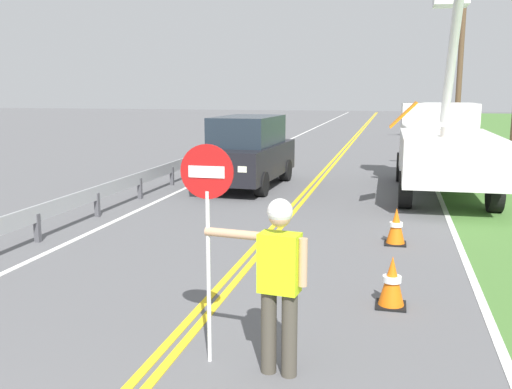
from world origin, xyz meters
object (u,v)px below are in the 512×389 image
Objects in this scene: utility_bucket_truck at (443,142)px; oncoming_suv_nearest at (248,151)px; traffic_cone_lead at (392,282)px; traffic_cone_mid at (396,227)px; flagger_worker at (278,276)px; stop_sign_paddle at (207,205)px; utility_pole_mid at (460,63)px.

utility_bucket_truck is 5.56m from oncoming_suv_nearest.
traffic_cone_lead is 1.00× the size of traffic_cone_mid.
stop_sign_paddle is at bearing 172.66° from flagger_worker.
utility_pole_mid reaches higher than traffic_cone_lead.
utility_bucket_truck is 9.46m from traffic_cone_lead.
traffic_cone_lead is at bearing -90.90° from traffic_cone_mid.
traffic_cone_mid is (-1.21, -6.05, -1.09)m from utility_bucket_truck.
stop_sign_paddle reaches higher than flagger_worker.
oncoming_suv_nearest is (-3.16, 11.11, 0.01)m from flagger_worker.
traffic_cone_mid is (4.32, -5.68, -0.72)m from oncoming_suv_nearest.
utility_pole_mid is at bearing 81.79° from traffic_cone_mid.
utility_bucket_truck is 9.76× the size of traffic_cone_lead.
flagger_worker is at bearing -7.34° from stop_sign_paddle.
flagger_worker is 2.61× the size of traffic_cone_lead.
oncoming_suv_nearest is at bearing -115.80° from utility_pole_mid.
utility_pole_mid is (4.93, 26.17, 2.50)m from stop_sign_paddle.
utility_bucket_truck reaches higher than traffic_cone_mid.
traffic_cone_lead is at bearing 47.92° from stop_sign_paddle.
oncoming_suv_nearest is at bearing -176.14° from utility_bucket_truck.
utility_bucket_truck reaches higher than traffic_cone_lead.
oncoming_suv_nearest is 6.68× the size of traffic_cone_lead.
traffic_cone_mid is (0.05, 3.26, 0.00)m from traffic_cone_lead.
utility_bucket_truck is (2.38, 11.49, 0.38)m from flagger_worker.
stop_sign_paddle is at bearing -77.74° from oncoming_suv_nearest.
oncoming_suv_nearest reaches higher than traffic_cone_mid.
traffic_cone_lead is (-1.27, -9.31, -1.09)m from utility_bucket_truck.
utility_pole_mid reaches higher than flagger_worker.
flagger_worker reaches higher than traffic_cone_lead.
stop_sign_paddle reaches higher than traffic_cone_mid.
oncoming_suv_nearest is 6.68× the size of traffic_cone_mid.
oncoming_suv_nearest is at bearing 127.24° from traffic_cone_mid.
flagger_worker is at bearing -74.14° from oncoming_suv_nearest.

